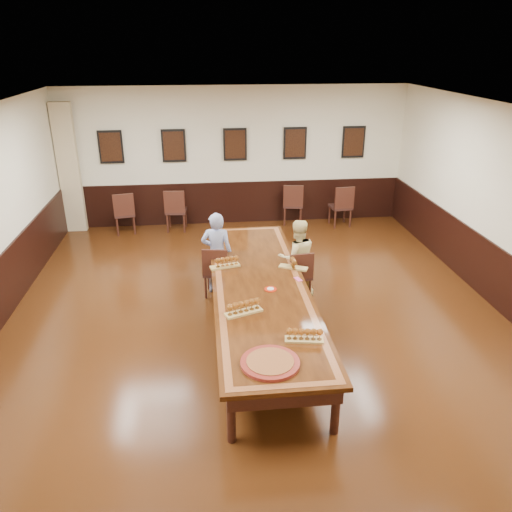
{
  "coord_description": "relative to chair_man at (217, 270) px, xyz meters",
  "views": [
    {
      "loc": [
        -0.78,
        -6.6,
        4.08
      ],
      "look_at": [
        0.0,
        0.5,
        1.0
      ],
      "focal_mm": 35.0,
      "sensor_mm": 36.0,
      "label": 1
    }
  ],
  "objects": [
    {
      "name": "red_plate_grp",
      "position": [
        0.74,
        -1.41,
        0.3
      ],
      "size": [
        0.18,
        0.18,
        0.02
      ],
      "color": "#AF200B",
      "rests_on": "conference_table"
    },
    {
      "name": "spare_chair_a",
      "position": [
        -1.99,
        3.3,
        0.03
      ],
      "size": [
        0.55,
        0.58,
        0.98
      ],
      "primitive_type": null,
      "rotation": [
        0.0,
        0.0,
        3.34
      ],
      "color": "black",
      "rests_on": "floor"
    },
    {
      "name": "pink_phone",
      "position": [
        1.2,
        -1.11,
        0.3
      ],
      "size": [
        0.12,
        0.16,
        0.01
      ],
      "primitive_type": "cube",
      "rotation": [
        0.0,
        0.0,
        0.36
      ],
      "color": "#DD4993",
      "rests_on": "conference_table"
    },
    {
      "name": "conference_table",
      "position": [
        0.6,
        -1.22,
        0.15
      ],
      "size": [
        1.4,
        5.0,
        0.76
      ],
      "color": "black",
      "rests_on": "floor"
    },
    {
      "name": "flight_c",
      "position": [
        0.29,
        -2.05,
        0.38
      ],
      "size": [
        0.53,
        0.33,
        0.19
      ],
      "color": "#A48744",
      "rests_on": "conference_table"
    },
    {
      "name": "flight_d",
      "position": [
        0.96,
        -2.79,
        0.37
      ],
      "size": [
        0.48,
        0.21,
        0.17
      ],
      "color": "#A48744",
      "rests_on": "conference_table"
    },
    {
      "name": "curtain",
      "position": [
        -3.15,
        3.6,
        0.99
      ],
      "size": [
        0.45,
        0.18,
        2.9
      ],
      "primitive_type": "cube",
      "color": "tan",
      "rests_on": "floor"
    },
    {
      "name": "flight_a",
      "position": [
        0.13,
        -0.54,
        0.38
      ],
      "size": [
        0.5,
        0.26,
        0.18
      ],
      "color": "#A48744",
      "rests_on": "conference_table"
    },
    {
      "name": "flight_b",
      "position": [
        1.2,
        -0.7,
        0.37
      ],
      "size": [
        0.47,
        0.32,
        0.17
      ],
      "color": "#A48744",
      "rests_on": "conference_table"
    },
    {
      "name": "posters",
      "position": [
        0.6,
        3.72,
        1.44
      ],
      "size": [
        6.14,
        0.04,
        0.74
      ],
      "color": "black",
      "rests_on": "wall_back"
    },
    {
      "name": "carved_platter",
      "position": [
        0.49,
        -3.22,
        0.32
      ],
      "size": [
        0.75,
        0.75,
        0.05
      ],
      "color": "maroon",
      "rests_on": "conference_table"
    },
    {
      "name": "chair_man",
      "position": [
        0.0,
        0.0,
        0.0
      ],
      "size": [
        0.5,
        0.53,
        0.92
      ],
      "primitive_type": null,
      "rotation": [
        0.0,
        0.0,
        2.98
      ],
      "color": "black",
      "rests_on": "floor"
    },
    {
      "name": "person_man",
      "position": [
        0.02,
        0.1,
        0.27
      ],
      "size": [
        0.58,
        0.43,
        1.46
      ],
      "primitive_type": "imported",
      "rotation": [
        0.0,
        0.0,
        2.98
      ],
      "color": "#445CAB",
      "rests_on": "floor"
    },
    {
      "name": "wall_back",
      "position": [
        0.6,
        3.79,
        1.14
      ],
      "size": [
        8.0,
        0.02,
        3.2
      ],
      "primitive_type": "cube",
      "color": "beige",
      "rests_on": "floor"
    },
    {
      "name": "person_woman",
      "position": [
        1.36,
        -0.16,
        0.23
      ],
      "size": [
        0.74,
        0.6,
        1.37
      ],
      "primitive_type": "imported",
      "rotation": [
        0.0,
        0.0,
        3.25
      ],
      "color": "beige",
      "rests_on": "floor"
    },
    {
      "name": "floor",
      "position": [
        0.6,
        -1.22,
        -0.47
      ],
      "size": [
        8.0,
        10.0,
        0.02
      ],
      "primitive_type": "cube",
      "color": "black",
      "rests_on": "ground"
    },
    {
      "name": "spare_chair_d",
      "position": [
        3.06,
        3.25,
        0.04
      ],
      "size": [
        0.52,
        0.56,
        1.0
      ],
      "primitive_type": null,
      "rotation": [
        0.0,
        0.0,
        3.25
      ],
      "color": "black",
      "rests_on": "floor"
    },
    {
      "name": "spare_chair_b",
      "position": [
        -0.82,
        3.36,
        0.04
      ],
      "size": [
        0.5,
        0.54,
        1.0
      ],
      "primitive_type": null,
      "rotation": [
        0.0,
        0.0,
        3.06
      ],
      "color": "black",
      "rests_on": "floor"
    },
    {
      "name": "spare_chair_c",
      "position": [
        1.96,
        3.54,
        0.04
      ],
      "size": [
        0.54,
        0.58,
        1.0
      ],
      "primitive_type": null,
      "rotation": [
        0.0,
        0.0,
        2.98
      ],
      "color": "black",
      "rests_on": "floor"
    },
    {
      "name": "ceiling",
      "position": [
        0.6,
        -1.22,
        2.75
      ],
      "size": [
        8.0,
        10.0,
        0.02
      ],
      "primitive_type": "cube",
      "color": "white",
      "rests_on": "floor"
    },
    {
      "name": "wainscoting",
      "position": [
        0.6,
        -1.22,
        0.04
      ],
      "size": [
        8.0,
        10.0,
        1.0
      ],
      "color": "black",
      "rests_on": "floor"
    },
    {
      "name": "chair_woman",
      "position": [
        1.37,
        -0.25,
        -0.02
      ],
      "size": [
        0.46,
        0.49,
        0.88
      ],
      "primitive_type": null,
      "rotation": [
        0.0,
        0.0,
        3.25
      ],
      "color": "black",
      "rests_on": "floor"
    }
  ]
}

